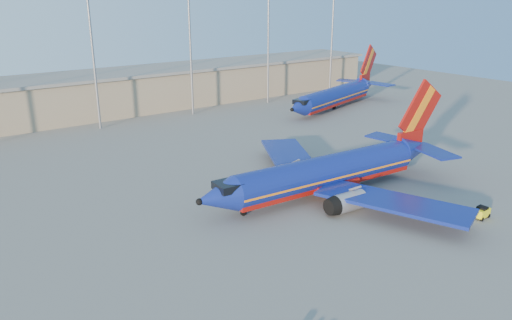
# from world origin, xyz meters

# --- Properties ---
(ground) EXTENTS (220.00, 220.00, 0.00)m
(ground) POSITION_xyz_m (0.00, 0.00, 0.00)
(ground) COLOR slate
(ground) RESTS_ON ground
(terminal_building) EXTENTS (122.00, 16.00, 8.50)m
(terminal_building) POSITION_xyz_m (10.00, 58.00, 4.32)
(terminal_building) COLOR gray
(terminal_building) RESTS_ON ground
(light_mast_row) EXTENTS (101.60, 1.60, 28.65)m
(light_mast_row) POSITION_xyz_m (5.00, 46.00, 17.55)
(light_mast_row) COLOR gray
(light_mast_row) RESTS_ON ground
(aircraft_main) EXTENTS (38.70, 37.16, 13.10)m
(aircraft_main) POSITION_xyz_m (7.29, -2.93, 2.80)
(aircraft_main) COLOR navy
(aircraft_main) RESTS_ON ground
(aircraft_second) EXTENTS (36.67, 18.49, 12.76)m
(aircraft_second) POSITION_xyz_m (43.56, 32.15, 2.93)
(aircraft_second) COLOR navy
(aircraft_second) RESTS_ON ground
(baggage_tug) EXTENTS (1.99, 1.26, 1.40)m
(baggage_tug) POSITION_xyz_m (15.56, -18.64, 0.73)
(baggage_tug) COLOR #F6F115
(baggage_tug) RESTS_ON ground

